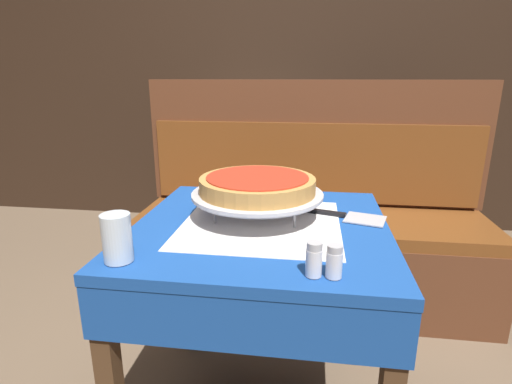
{
  "coord_description": "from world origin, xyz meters",
  "views": [
    {
      "loc": [
        0.14,
        -1.12,
        1.16
      ],
      "look_at": [
        -0.02,
        0.02,
        0.82
      ],
      "focal_mm": 28.0,
      "sensor_mm": 36.0,
      "label": 1
    }
  ],
  "objects_px": {
    "pizza_server": "(343,216)",
    "salt_shaker": "(314,259)",
    "dining_table_rear": "(256,156)",
    "deep_dish_pizza": "(257,184)",
    "water_glass_near": "(117,238)",
    "dining_table_front": "(261,255)",
    "pizza_pan_stand": "(257,195)",
    "condiment_caddy": "(247,134)",
    "booth_bench": "(310,239)",
    "pepper_shaker": "(334,261)"
  },
  "relations": [
    {
      "from": "booth_bench",
      "to": "pepper_shaker",
      "type": "relative_size",
      "value": 23.78
    },
    {
      "from": "water_glass_near",
      "to": "salt_shaker",
      "type": "xyz_separation_m",
      "value": [
        0.46,
        -0.01,
        -0.02
      ]
    },
    {
      "from": "dining_table_rear",
      "to": "deep_dish_pizza",
      "type": "xyz_separation_m",
      "value": [
        0.22,
        -1.54,
        0.22
      ]
    },
    {
      "from": "dining_table_front",
      "to": "pizza_server",
      "type": "bearing_deg",
      "value": 20.13
    },
    {
      "from": "booth_bench",
      "to": "salt_shaker",
      "type": "bearing_deg",
      "value": -89.76
    },
    {
      "from": "pizza_server",
      "to": "condiment_caddy",
      "type": "distance_m",
      "value": 1.61
    },
    {
      "from": "deep_dish_pizza",
      "to": "salt_shaker",
      "type": "relative_size",
      "value": 4.45
    },
    {
      "from": "pizza_server",
      "to": "water_glass_near",
      "type": "bearing_deg",
      "value": -145.01
    },
    {
      "from": "deep_dish_pizza",
      "to": "condiment_caddy",
      "type": "bearing_deg",
      "value": 100.41
    },
    {
      "from": "deep_dish_pizza",
      "to": "pepper_shaker",
      "type": "bearing_deg",
      "value": -58.55
    },
    {
      "from": "pizza_server",
      "to": "condiment_caddy",
      "type": "xyz_separation_m",
      "value": [
        -0.55,
        1.51,
        0.03
      ]
    },
    {
      "from": "pizza_pan_stand",
      "to": "pepper_shaker",
      "type": "relative_size",
      "value": 5.36
    },
    {
      "from": "water_glass_near",
      "to": "pepper_shaker",
      "type": "relative_size",
      "value": 1.55
    },
    {
      "from": "deep_dish_pizza",
      "to": "salt_shaker",
      "type": "height_order",
      "value": "deep_dish_pizza"
    },
    {
      "from": "water_glass_near",
      "to": "pepper_shaker",
      "type": "height_order",
      "value": "water_glass_near"
    },
    {
      "from": "pizza_server",
      "to": "pizza_pan_stand",
      "type": "bearing_deg",
      "value": -170.9
    },
    {
      "from": "pizza_server",
      "to": "salt_shaker",
      "type": "height_order",
      "value": "salt_shaker"
    },
    {
      "from": "pepper_shaker",
      "to": "condiment_caddy",
      "type": "bearing_deg",
      "value": 104.78
    },
    {
      "from": "salt_shaker",
      "to": "water_glass_near",
      "type": "bearing_deg",
      "value": 178.63
    },
    {
      "from": "water_glass_near",
      "to": "condiment_caddy",
      "type": "height_order",
      "value": "condiment_caddy"
    },
    {
      "from": "dining_table_front",
      "to": "deep_dish_pizza",
      "type": "height_order",
      "value": "deep_dish_pizza"
    },
    {
      "from": "condiment_caddy",
      "to": "salt_shaker",
      "type": "bearing_deg",
      "value": -76.46
    },
    {
      "from": "booth_bench",
      "to": "condiment_caddy",
      "type": "xyz_separation_m",
      "value": [
        -0.45,
        0.74,
        0.44
      ]
    },
    {
      "from": "dining_table_rear",
      "to": "water_glass_near",
      "type": "relative_size",
      "value": 6.18
    },
    {
      "from": "dining_table_rear",
      "to": "pizza_server",
      "type": "distance_m",
      "value": 1.58
    },
    {
      "from": "deep_dish_pizza",
      "to": "pepper_shaker",
      "type": "height_order",
      "value": "deep_dish_pizza"
    },
    {
      "from": "dining_table_front",
      "to": "pizza_pan_stand",
      "type": "bearing_deg",
      "value": 110.57
    },
    {
      "from": "dining_table_front",
      "to": "water_glass_near",
      "type": "distance_m",
      "value": 0.46
    },
    {
      "from": "pizza_pan_stand",
      "to": "deep_dish_pizza",
      "type": "relative_size",
      "value": 1.14
    },
    {
      "from": "deep_dish_pizza",
      "to": "pizza_server",
      "type": "xyz_separation_m",
      "value": [
        0.27,
        0.04,
        -0.1
      ]
    },
    {
      "from": "dining_table_front",
      "to": "pizza_pan_stand",
      "type": "distance_m",
      "value": 0.19
    },
    {
      "from": "booth_bench",
      "to": "salt_shaker",
      "type": "xyz_separation_m",
      "value": [
        0.0,
        -1.16,
        0.44
      ]
    },
    {
      "from": "booth_bench",
      "to": "condiment_caddy",
      "type": "distance_m",
      "value": 0.98
    },
    {
      "from": "booth_bench",
      "to": "condiment_caddy",
      "type": "relative_size",
      "value": 9.7
    },
    {
      "from": "dining_table_front",
      "to": "pizza_server",
      "type": "xyz_separation_m",
      "value": [
        0.25,
        0.09,
        0.11
      ]
    },
    {
      "from": "condiment_caddy",
      "to": "dining_table_rear",
      "type": "bearing_deg",
      "value": -10.6
    },
    {
      "from": "pizza_pan_stand",
      "to": "water_glass_near",
      "type": "distance_m",
      "value": 0.45
    },
    {
      "from": "dining_table_front",
      "to": "pizza_pan_stand",
      "type": "xyz_separation_m",
      "value": [
        -0.02,
        0.05,
        0.18
      ]
    },
    {
      "from": "dining_table_front",
      "to": "condiment_caddy",
      "type": "distance_m",
      "value": 1.63
    },
    {
      "from": "deep_dish_pizza",
      "to": "pizza_server",
      "type": "relative_size",
      "value": 1.2
    },
    {
      "from": "water_glass_near",
      "to": "salt_shaker",
      "type": "relative_size",
      "value": 1.47
    },
    {
      "from": "salt_shaker",
      "to": "pepper_shaker",
      "type": "xyz_separation_m",
      "value": [
        0.04,
        0.0,
        -0.0
      ]
    },
    {
      "from": "dining_table_front",
      "to": "condiment_caddy",
      "type": "bearing_deg",
      "value": 100.74
    },
    {
      "from": "dining_table_rear",
      "to": "condiment_caddy",
      "type": "relative_size",
      "value": 3.91
    },
    {
      "from": "dining_table_rear",
      "to": "booth_bench",
      "type": "height_order",
      "value": "booth_bench"
    },
    {
      "from": "pizza_server",
      "to": "salt_shaker",
      "type": "xyz_separation_m",
      "value": [
        -0.09,
        -0.4,
        0.04
      ]
    },
    {
      "from": "pizza_server",
      "to": "dining_table_front",
      "type": "bearing_deg",
      "value": -159.87
    },
    {
      "from": "booth_bench",
      "to": "pizza_pan_stand",
      "type": "height_order",
      "value": "booth_bench"
    },
    {
      "from": "dining_table_rear",
      "to": "pizza_pan_stand",
      "type": "xyz_separation_m",
      "value": [
        0.22,
        -1.54,
        0.18
      ]
    },
    {
      "from": "pizza_server",
      "to": "water_glass_near",
      "type": "distance_m",
      "value": 0.68
    }
  ]
}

